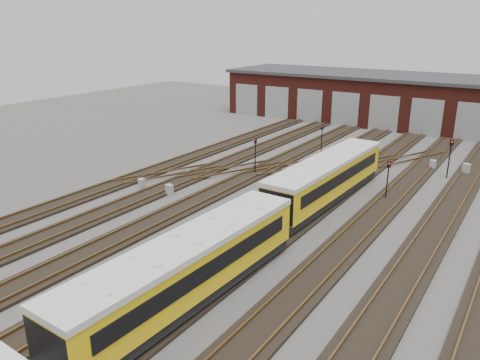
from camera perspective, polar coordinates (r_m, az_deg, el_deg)
The scene contains 13 objects.
ground at distance 30.26m, azimuth 1.12°, elevation -6.25°, with size 120.00×120.00×0.00m, color #403D3B.
track_network at distance 30.75m, azimuth 1.44°, elevation -5.61°, with size 30.40×70.00×0.33m.
maintenance_shed at distance 65.59m, azimuth 20.43°, elevation 9.08°, with size 51.00×12.50×6.35m.
metro_train at distance 22.24m, azimuth -6.37°, elevation -10.69°, with size 3.09×46.65×3.01m.
signal_mast_0 at distance 40.94m, azimuth 1.87°, elevation 3.50°, with size 0.28×0.27×3.26m.
signal_mast_1 at distance 47.97m, azimuth 9.95°, elevation 5.32°, with size 0.25×0.23×3.07m.
signal_mast_2 at distance 36.58m, azimuth 17.58°, elevation 0.55°, with size 0.28×0.27×3.02m.
signal_mast_3 at distance 43.68m, azimuth 24.23°, elevation 2.95°, with size 0.32×0.30×3.40m.
relay_cabinet_0 at distance 38.30m, azimuth -11.87°, elevation -0.51°, with size 0.54×0.45×0.90m, color #A0A3A5.
relay_cabinet_1 at distance 50.66m, azimuth 13.86°, elevation 4.08°, with size 0.61×0.51×1.01m, color #A0A3A5.
relay_cabinet_2 at distance 36.55m, azimuth -8.60°, elevation -1.23°, with size 0.54×0.45×0.91m, color #A0A3A5.
relay_cabinet_3 at distance 46.19m, azimuth 22.45°, elevation 1.73°, with size 0.53×0.44×0.88m, color #A0A3A5.
relay_cabinet_4 at distance 45.88m, azimuth 25.87°, elevation 1.22°, with size 0.58×0.49×0.97m, color #A0A3A5.
Camera 1 is at (14.64, -23.25, 12.69)m, focal length 35.00 mm.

